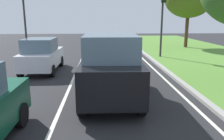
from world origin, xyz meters
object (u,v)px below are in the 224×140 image
(car_hatchback_far, at_px, (42,55))
(traffic_light_overhead_left, at_px, (23,8))
(car_suv_ahead, at_px, (110,66))
(traffic_light_near_right, at_px, (163,10))

(car_hatchback_far, relative_size, traffic_light_overhead_left, 0.71)
(car_suv_ahead, xyz_separation_m, traffic_light_overhead_left, (-5.91, 9.65, 2.38))
(car_suv_ahead, xyz_separation_m, car_hatchback_far, (-3.44, 4.29, -0.28))
(car_hatchback_far, distance_m, traffic_light_overhead_left, 6.47)
(traffic_light_overhead_left, bearing_deg, car_hatchback_far, -65.30)
(car_hatchback_far, xyz_separation_m, traffic_light_near_right, (7.50, 3.96, 2.49))
(car_hatchback_far, height_order, traffic_light_near_right, traffic_light_near_right)
(traffic_light_overhead_left, bearing_deg, traffic_light_near_right, -8.01)
(car_suv_ahead, height_order, traffic_light_overhead_left, traffic_light_overhead_left)
(car_hatchback_far, bearing_deg, car_suv_ahead, -50.90)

